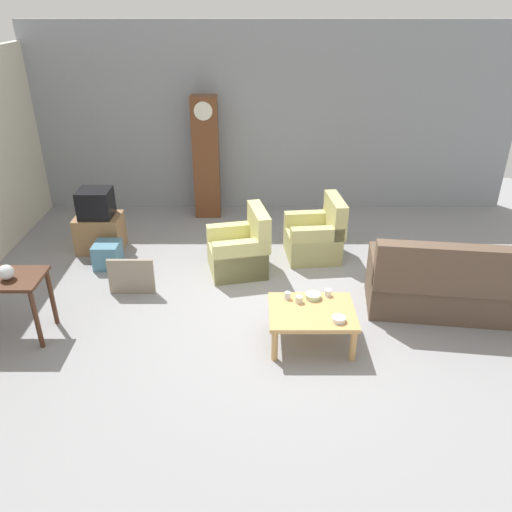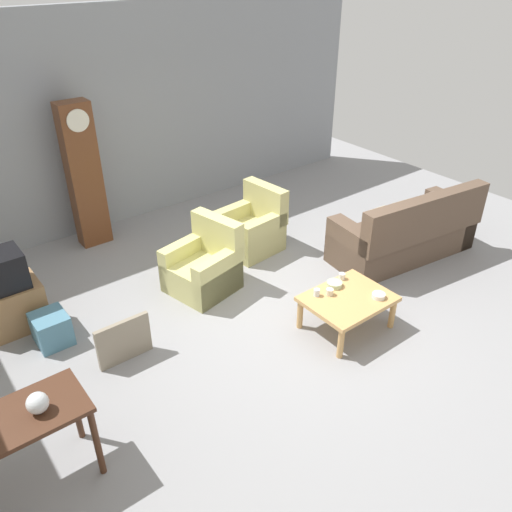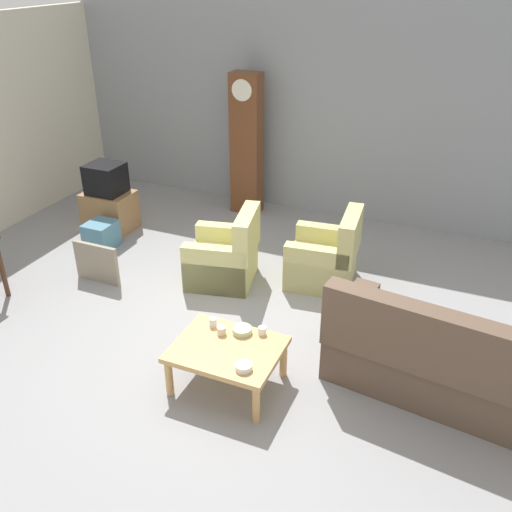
# 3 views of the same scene
# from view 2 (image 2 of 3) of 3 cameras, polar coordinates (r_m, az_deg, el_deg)

# --- Properties ---
(ground_plane) EXTENTS (10.40, 10.40, 0.00)m
(ground_plane) POSITION_cam_2_polar(r_m,az_deg,el_deg) (6.36, 3.74, -6.03)
(ground_plane) COLOR gray
(garage_door_wall) EXTENTS (8.40, 0.16, 3.20)m
(garage_door_wall) POSITION_cam_2_polar(r_m,az_deg,el_deg) (8.41, -12.76, 14.92)
(garage_door_wall) COLOR gray
(garage_door_wall) RESTS_ON ground_plane
(couch_floral) EXTENTS (2.20, 1.14, 1.04)m
(couch_floral) POSITION_cam_2_polar(r_m,az_deg,el_deg) (7.56, 16.22, 2.35)
(couch_floral) COLOR brown
(couch_floral) RESTS_ON ground_plane
(armchair_olive_near) EXTENTS (0.93, 0.91, 0.92)m
(armchair_olive_near) POSITION_cam_2_polar(r_m,az_deg,el_deg) (6.62, -5.76, -1.27)
(armchair_olive_near) COLOR #CCC67A
(armchair_olive_near) RESTS_ON ground_plane
(armchair_olive_far) EXTENTS (0.86, 0.84, 0.92)m
(armchair_olive_far) POSITION_cam_2_polar(r_m,az_deg,el_deg) (7.49, -0.44, 2.98)
(armchair_olive_far) COLOR tan
(armchair_olive_far) RESTS_ON ground_plane
(coffee_table_wood) EXTENTS (0.96, 0.76, 0.42)m
(coffee_table_wood) POSITION_cam_2_polar(r_m,az_deg,el_deg) (5.97, 10.09, -4.96)
(coffee_table_wood) COLOR tan
(coffee_table_wood) RESTS_ON ground_plane
(console_table_dark) EXTENTS (1.30, 0.56, 0.77)m
(console_table_dark) POSITION_cam_2_polar(r_m,az_deg,el_deg) (4.53, -26.30, -17.44)
(console_table_dark) COLOR #472819
(console_table_dark) RESTS_ON ground_plane
(grandfather_clock) EXTENTS (0.44, 0.30, 2.09)m
(grandfather_clock) POSITION_cam_2_polar(r_m,az_deg,el_deg) (7.74, -18.45, 8.39)
(grandfather_clock) COLOR brown
(grandfather_clock) RESTS_ON ground_plane
(tv_stand_cabinet) EXTENTS (0.68, 0.52, 0.56)m
(tv_stand_cabinet) POSITION_cam_2_polar(r_m,az_deg,el_deg) (6.57, -25.37, -5.07)
(tv_stand_cabinet) COLOR #997047
(tv_stand_cabinet) RESTS_ON ground_plane
(tv_crt) EXTENTS (0.48, 0.44, 0.42)m
(tv_crt) POSITION_cam_2_polar(r_m,az_deg,el_deg) (6.32, -26.35, -1.47)
(tv_crt) COLOR black
(tv_crt) RESTS_ON tv_stand_cabinet
(framed_picture_leaning) EXTENTS (0.60, 0.05, 0.50)m
(framed_picture_leaning) POSITION_cam_2_polar(r_m,az_deg,el_deg) (5.69, -14.38, -9.08)
(framed_picture_leaning) COLOR gray
(framed_picture_leaning) RESTS_ON ground_plane
(storage_box_blue) EXTENTS (0.36, 0.40, 0.36)m
(storage_box_blue) POSITION_cam_2_polar(r_m,az_deg,el_deg) (6.21, -21.65, -7.49)
(storage_box_blue) COLOR teal
(storage_box_blue) RESTS_ON ground_plane
(glass_dome_cloche) EXTENTS (0.17, 0.17, 0.17)m
(glass_dome_cloche) POSITION_cam_2_polar(r_m,az_deg,el_deg) (4.38, -22.99, -14.72)
(glass_dome_cloche) COLOR silver
(glass_dome_cloche) RESTS_ON console_table_dark
(cup_white_porcelain) EXTENTS (0.08, 0.08, 0.08)m
(cup_white_porcelain) POSITION_cam_2_polar(r_m,az_deg,el_deg) (6.22, 9.47, -2.21)
(cup_white_porcelain) COLOR white
(cup_white_porcelain) RESTS_ON coffee_table_wood
(cup_blue_rimmed) EXTENTS (0.07, 0.07, 0.09)m
(cup_blue_rimmed) POSITION_cam_2_polar(r_m,az_deg,el_deg) (5.88, 6.72, -4.02)
(cup_blue_rimmed) COLOR silver
(cup_blue_rimmed) RESTS_ON coffee_table_wood
(cup_cream_tall) EXTENTS (0.08, 0.08, 0.08)m
(cup_cream_tall) POSITION_cam_2_polar(r_m,az_deg,el_deg) (5.92, 8.14, -3.95)
(cup_cream_tall) COLOR beige
(cup_cream_tall) RESTS_ON coffee_table_wood
(bowl_white_stacked) EXTENTS (0.15, 0.15, 0.05)m
(bowl_white_stacked) POSITION_cam_2_polar(r_m,az_deg,el_deg) (5.98, 13.39, -4.28)
(bowl_white_stacked) COLOR white
(bowl_white_stacked) RESTS_ON coffee_table_wood
(bowl_shallow_green) EXTENTS (0.18, 0.18, 0.06)m
(bowl_shallow_green) POSITION_cam_2_polar(r_m,az_deg,el_deg) (6.08, 8.66, -3.08)
(bowl_shallow_green) COLOR #B2C69E
(bowl_shallow_green) RESTS_ON coffee_table_wood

